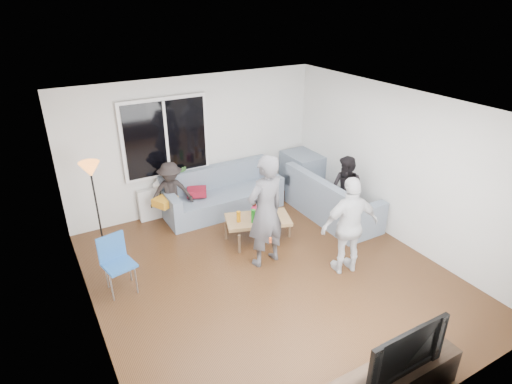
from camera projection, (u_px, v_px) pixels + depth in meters
floor at (270, 276)px, 6.54m from camera, size 5.00×5.50×0.04m
ceiling at (273, 107)px, 5.41m from camera, size 5.00×5.50×0.04m
wall_back at (195, 144)px, 8.14m from camera, size 5.00×0.04×2.60m
wall_front at (433, 319)px, 3.80m from camera, size 5.00×0.04×2.60m
wall_left at (83, 249)px, 4.84m from camera, size 0.04×5.50×2.60m
wall_right at (399, 166)px, 7.10m from camera, size 0.04×5.50×2.60m
window_frame at (166, 137)px, 7.70m from camera, size 1.62×0.06×1.47m
window_glass at (166, 138)px, 7.67m from camera, size 1.50×0.02×1.35m
window_mullion at (166, 138)px, 7.67m from camera, size 0.05×0.03×1.35m
radiator at (172, 199)px, 8.21m from camera, size 1.30×0.12×0.62m
potted_plant at (182, 174)px, 8.07m from camera, size 0.23×0.20×0.36m
vase at (157, 184)px, 7.89m from camera, size 0.22×0.22×0.19m
sofa_back_section at (223, 191)px, 8.27m from camera, size 2.30×0.85×0.85m
sofa_right_section at (333, 197)px, 8.05m from camera, size 2.00×0.85×0.85m
sofa_corner at (306, 172)px, 9.16m from camera, size 0.85×0.85×0.85m
cushion_yellow at (165, 201)px, 7.69m from camera, size 0.48×0.46×0.14m
cushion_red at (197, 192)px, 8.05m from camera, size 0.45×0.42×0.13m
coffee_table at (258, 228)px, 7.43m from camera, size 1.23×0.92×0.40m
pitcher at (256, 212)px, 7.37m from camera, size 0.17×0.17×0.17m
side_chair at (119, 266)px, 6.03m from camera, size 0.48×0.48×0.86m
floor_lamp at (97, 208)px, 6.88m from camera, size 0.32×0.32×1.56m
player_left at (265, 212)px, 6.47m from camera, size 0.72×0.53×1.83m
player_right at (350, 226)px, 6.33m from camera, size 0.98×0.57×1.57m
spectator_right at (346, 192)px, 7.68m from camera, size 0.56×0.69×1.33m
spectator_back at (171, 194)px, 7.75m from camera, size 0.87×0.62×1.21m
tv_console at (393, 383)px, 4.48m from camera, size 1.60×0.40×0.44m
television at (400, 347)px, 4.26m from camera, size 1.02×0.13×0.59m
bottle_e at (271, 206)px, 7.52m from camera, size 0.07×0.07×0.23m
bottle_a at (239, 217)px, 7.19m from camera, size 0.07×0.07×0.19m
bottle_c at (254, 209)px, 7.44m from camera, size 0.07×0.07×0.21m
bottle_d at (270, 209)px, 7.36m from camera, size 0.07×0.07×0.26m
bottle_b at (253, 216)px, 7.16m from camera, size 0.08×0.08×0.24m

